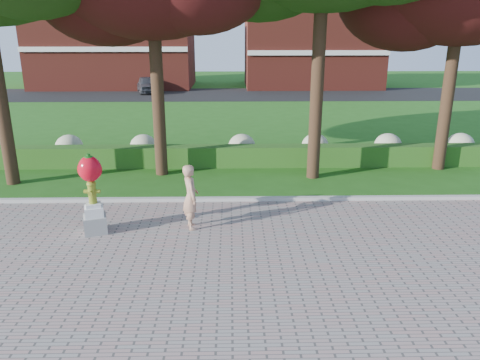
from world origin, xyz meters
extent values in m
plane|color=#205715|center=(0.00, 0.00, 0.00)|extent=(100.00, 100.00, 0.00)
cube|color=gray|center=(0.00, -4.00, 0.02)|extent=(40.00, 14.00, 0.04)
cube|color=#ADADA5|center=(0.00, 3.00, 0.07)|extent=(40.00, 0.18, 0.15)
cube|color=#1E4E16|center=(0.00, 7.00, 0.40)|extent=(24.00, 0.70, 0.80)
ellipsoid|color=#A4A77F|center=(-6.00, 8.00, 0.55)|extent=(1.10, 1.10, 0.99)
ellipsoid|color=#A4A77F|center=(-3.00, 8.00, 0.55)|extent=(1.10, 1.10, 0.99)
ellipsoid|color=#A4A77F|center=(1.00, 8.00, 0.55)|extent=(1.10, 1.10, 0.99)
ellipsoid|color=#A4A77F|center=(4.00, 8.00, 0.55)|extent=(1.10, 1.10, 0.99)
ellipsoid|color=#A4A77F|center=(7.00, 8.00, 0.55)|extent=(1.10, 1.10, 0.99)
ellipsoid|color=#A4A77F|center=(10.00, 8.00, 0.55)|extent=(1.10, 1.10, 0.99)
cube|color=black|center=(0.00, 28.00, 0.01)|extent=(50.00, 8.00, 0.02)
cube|color=maroon|center=(-10.00, 34.00, 3.50)|extent=(14.00, 8.00, 7.00)
cube|color=maroon|center=(8.00, 34.00, 3.20)|extent=(12.00, 8.00, 6.40)
cylinder|color=black|center=(-2.00, 6.00, 3.08)|extent=(0.44, 0.44, 6.16)
cylinder|color=black|center=(3.50, 5.50, 3.64)|extent=(0.44, 0.44, 7.28)
cylinder|color=black|center=(8.50, 6.50, 2.94)|extent=(0.44, 0.44, 5.88)
cube|color=gray|center=(-2.99, 0.73, 0.27)|extent=(0.72, 0.72, 0.46)
cube|color=silver|center=(-2.99, 0.73, 0.63)|extent=(0.58, 0.58, 0.26)
cube|color=silver|center=(-2.99, 0.73, 0.81)|extent=(0.46, 0.46, 0.09)
cylinder|color=olive|center=(-2.99, 0.73, 1.11)|extent=(0.20, 0.20, 0.52)
ellipsoid|color=olive|center=(-2.99, 0.73, 1.37)|extent=(0.24, 0.24, 0.17)
cylinder|color=olive|center=(-3.14, 0.73, 1.17)|extent=(0.11, 0.10, 0.10)
cylinder|color=olive|center=(-2.84, 0.73, 1.17)|extent=(0.11, 0.10, 0.10)
cylinder|color=olive|center=(-2.99, 0.59, 1.17)|extent=(0.11, 0.11, 0.11)
cylinder|color=olive|center=(-2.99, 0.73, 1.44)|extent=(0.07, 0.07, 0.05)
ellipsoid|color=red|center=(-2.99, 0.73, 1.76)|extent=(0.58, 0.52, 0.67)
ellipsoid|color=red|center=(-3.16, 0.73, 1.75)|extent=(0.28, 0.28, 0.43)
ellipsoid|color=red|center=(-2.82, 0.73, 1.75)|extent=(0.28, 0.28, 0.43)
cylinder|color=#145413|center=(-2.99, 0.73, 2.10)|extent=(0.09, 0.09, 0.11)
ellipsoid|color=#145413|center=(-2.99, 0.73, 2.07)|extent=(0.22, 0.22, 0.07)
imported|color=tan|center=(-0.51, 0.98, 0.91)|extent=(0.57, 0.72, 1.74)
imported|color=#46484F|center=(-6.42, 29.30, 0.69)|extent=(2.59, 4.21, 1.34)
camera|label=1|loc=(0.55, -10.55, 5.10)|focal=35.00mm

